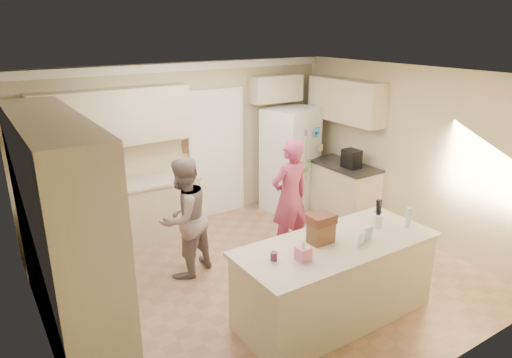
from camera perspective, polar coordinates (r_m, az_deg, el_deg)
floor at (r=6.11m, az=1.03°, el=-12.32°), size 5.20×4.60×0.02m
ceiling at (r=5.26m, az=1.20°, el=12.91°), size 5.20×4.60×0.02m
wall_back at (r=7.49m, az=-8.88°, el=4.28°), size 5.20×0.02×2.60m
wall_front at (r=4.02m, az=20.19°, el=-9.88°), size 5.20×0.02×2.60m
wall_left at (r=4.72m, az=-26.34°, el=-6.38°), size 0.02×4.60×2.60m
wall_right at (r=7.28m, az=18.40°, el=3.11°), size 0.02×4.60×2.60m
crown_back at (r=7.24m, az=-9.21°, el=13.66°), size 5.20×0.08×0.12m
pantry_bank at (r=4.98m, az=-22.93°, el=-6.15°), size 0.60×2.60×2.35m
back_base_cab at (r=7.11m, az=-15.94°, el=-4.36°), size 2.20×0.60×0.88m
back_countertop at (r=6.94m, az=-16.25°, el=-0.89°), size 2.24×0.63×0.04m
back_upper_cab at (r=6.81m, az=-17.36°, el=7.38°), size 2.20×0.35×0.80m
doorway_opening at (r=7.76m, az=-5.00°, el=3.04°), size 0.90×0.06×2.10m
doorway_casing at (r=7.73m, az=-4.88°, el=2.98°), size 1.02×0.03×2.22m
wall_frame_upper at (r=7.41m, az=-8.70°, el=6.12°), size 0.15×0.02×0.20m
wall_frame_lower at (r=7.47m, az=-8.60°, el=4.10°), size 0.15×0.02×0.20m
refrigerator at (r=8.05m, az=4.33°, el=2.53°), size 1.07×0.94×1.80m
fridge_seam at (r=7.79m, az=5.91°, el=1.91°), size 0.02×0.02×1.78m
fridge_dispenser at (r=7.58m, az=4.72°, el=3.44°), size 0.22×0.03×0.35m
fridge_handle_l at (r=7.70m, az=5.72°, el=2.89°), size 0.02×0.02×0.85m
fridge_handle_r at (r=7.76m, az=6.30°, el=3.00°), size 0.02×0.02×0.85m
over_fridge_cab at (r=7.99m, az=2.42°, el=11.24°), size 0.95×0.35×0.45m
right_base_cab at (r=7.95m, az=10.80°, el=-1.47°), size 0.60×1.20×0.88m
right_countertop at (r=7.80m, az=10.95°, el=1.69°), size 0.63×1.24×0.04m
right_upper_cab at (r=7.80m, az=11.14°, el=9.61°), size 0.35×1.50×0.70m
coffee_maker at (r=7.59m, az=11.85°, el=2.49°), size 0.22×0.28×0.30m
island_base at (r=5.26m, az=9.81°, el=-12.53°), size 2.20×0.90×0.88m
island_top at (r=5.04m, az=10.10°, el=-8.06°), size 2.28×0.96×0.05m
utensil_crock at (r=5.46m, az=14.85°, el=-5.08°), size 0.13×0.13×0.15m
tissue_box at (r=4.60m, az=5.92°, el=-9.25°), size 0.13×0.13×0.14m
tissue_plume at (r=4.55m, az=5.97°, el=-8.03°), size 0.08×0.08×0.08m
dollhouse_body at (r=4.95m, az=8.12°, el=-6.70°), size 0.26×0.18×0.22m
dollhouse_roof at (r=4.88m, az=8.21°, el=-5.00°), size 0.28×0.20×0.10m
jam_jar at (r=4.58m, az=2.25°, el=-9.63°), size 0.07×0.07×0.09m
greeting_card_a at (r=4.96m, az=13.03°, el=-7.34°), size 0.12×0.06×0.16m
greeting_card_b at (r=5.09m, az=13.82°, el=-6.70°), size 0.12×0.05×0.16m
water_bottle at (r=5.54m, az=18.51°, el=-4.58°), size 0.07×0.07×0.24m
shaker_salt at (r=5.69m, az=14.73°, el=-4.39°), size 0.05×0.05×0.09m
shaker_pepper at (r=5.74m, az=15.21°, el=-4.23°), size 0.05×0.05×0.09m
teen_boy at (r=5.94m, az=-9.00°, el=-4.81°), size 0.95×0.85×1.59m
teen_girl at (r=6.40m, az=4.24°, el=-2.35°), size 0.63×0.43×1.69m
fridge_magnets at (r=7.78m, az=5.94°, el=1.89°), size 0.76×0.02×1.44m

